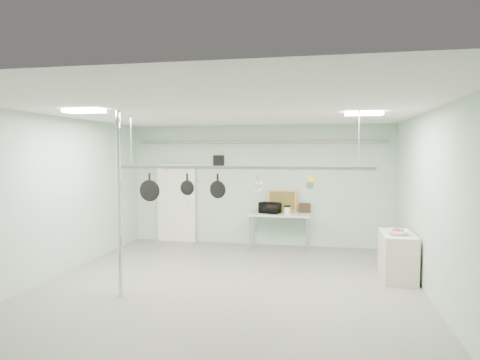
% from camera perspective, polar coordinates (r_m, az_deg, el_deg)
% --- Properties ---
extents(floor, '(8.00, 8.00, 0.00)m').
position_cam_1_polar(floor, '(7.91, -2.05, -14.55)').
color(floor, gray).
rests_on(floor, ground).
extents(ceiling, '(7.00, 8.00, 0.02)m').
position_cam_1_polar(ceiling, '(7.54, -2.11, 9.13)').
color(ceiling, silver).
rests_on(ceiling, back_wall).
extents(back_wall, '(7.00, 0.02, 3.20)m').
position_cam_1_polar(back_wall, '(11.46, 2.50, -0.69)').
color(back_wall, '#ABCDB9').
rests_on(back_wall, floor).
extents(right_wall, '(0.02, 8.00, 3.20)m').
position_cam_1_polar(right_wall, '(7.57, 24.63, -3.28)').
color(right_wall, '#ABCDB9').
rests_on(right_wall, floor).
extents(door, '(1.10, 0.10, 2.20)m').
position_cam_1_polar(door, '(12.03, -8.45, -3.15)').
color(door, silver).
rests_on(door, floor).
extents(wall_vent, '(0.30, 0.04, 0.30)m').
position_cam_1_polar(wall_vent, '(11.63, -2.88, 2.58)').
color(wall_vent, black).
rests_on(wall_vent, back_wall).
extents(conduit_pipe, '(6.60, 0.07, 0.07)m').
position_cam_1_polar(conduit_pipe, '(11.34, 2.45, 5.08)').
color(conduit_pipe, gray).
rests_on(conduit_pipe, back_wall).
extents(chrome_pole, '(0.08, 0.08, 3.20)m').
position_cam_1_polar(chrome_pole, '(7.58, -15.77, -3.07)').
color(chrome_pole, silver).
rests_on(chrome_pole, floor).
extents(prep_table, '(1.60, 0.70, 0.91)m').
position_cam_1_polar(prep_table, '(11.09, 5.26, -4.84)').
color(prep_table, '#A9C7B7').
rests_on(prep_table, floor).
extents(side_cabinet, '(0.60, 1.20, 0.90)m').
position_cam_1_polar(side_cabinet, '(9.05, 20.23, -9.46)').
color(side_cabinet, beige).
rests_on(side_cabinet, floor).
extents(pot_rack, '(4.80, 0.06, 1.00)m').
position_cam_1_polar(pot_rack, '(7.76, -0.15, 1.89)').
color(pot_rack, '#B7B7BC').
rests_on(pot_rack, ceiling).
extents(light_panel_left, '(0.65, 0.30, 0.05)m').
position_cam_1_polar(light_panel_left, '(7.63, -20.06, 8.63)').
color(light_panel_left, white).
rests_on(light_panel_left, ceiling).
extents(light_panel_right, '(0.65, 0.30, 0.05)m').
position_cam_1_polar(light_panel_right, '(7.97, 16.19, 8.49)').
color(light_panel_right, white).
rests_on(light_panel_right, ceiling).
extents(microwave, '(0.60, 0.51, 0.28)m').
position_cam_1_polar(microwave, '(11.09, 4.02, -3.72)').
color(microwave, black).
rests_on(microwave, prep_table).
extents(coffee_canister, '(0.19, 0.19, 0.20)m').
position_cam_1_polar(coffee_canister, '(10.85, 6.33, -4.11)').
color(coffee_canister, silver).
rests_on(coffee_canister, prep_table).
extents(painting_large, '(0.78, 0.16, 0.58)m').
position_cam_1_polar(painting_large, '(11.33, 5.64, -2.81)').
color(painting_large, orange).
rests_on(painting_large, prep_table).
extents(painting_small, '(0.30, 0.09, 0.25)m').
position_cam_1_polar(painting_small, '(11.31, 8.63, -3.69)').
color(painting_small, black).
rests_on(painting_small, prep_table).
extents(fruit_bowl, '(0.45, 0.45, 0.09)m').
position_cam_1_polar(fruit_bowl, '(8.78, 20.34, -6.56)').
color(fruit_bowl, white).
rests_on(fruit_bowl, side_cabinet).
extents(skillet_left, '(0.41, 0.09, 0.55)m').
position_cam_1_polar(skillet_left, '(8.30, -11.97, -0.97)').
color(skillet_left, black).
rests_on(skillet_left, pot_rack).
extents(skillet_mid, '(0.28, 0.10, 0.40)m').
position_cam_1_polar(skillet_mid, '(8.03, -7.06, -0.53)').
color(skillet_mid, black).
rests_on(skillet_mid, pot_rack).
extents(skillet_right, '(0.33, 0.15, 0.46)m').
position_cam_1_polar(skillet_right, '(7.87, -3.00, -0.83)').
color(skillet_right, black).
rests_on(skillet_right, pot_rack).
extents(whisk, '(0.21, 0.21, 0.33)m').
position_cam_1_polar(whisk, '(7.72, 2.39, -0.43)').
color(whisk, '#A8A8AC').
rests_on(whisk, pot_rack).
extents(grater, '(0.10, 0.04, 0.23)m').
position_cam_1_polar(grater, '(7.63, 9.43, -0.14)').
color(grater, yellow).
rests_on(grater, pot_rack).
extents(saucepan, '(0.14, 0.09, 0.25)m').
position_cam_1_polar(saucepan, '(7.63, 9.33, -0.21)').
color(saucepan, '#ACADB1').
rests_on(saucepan, pot_rack).
extents(fruit_cluster, '(0.24, 0.24, 0.09)m').
position_cam_1_polar(fruit_cluster, '(8.78, 20.35, -6.30)').
color(fruit_cluster, '#A60F15').
rests_on(fruit_cluster, fruit_bowl).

